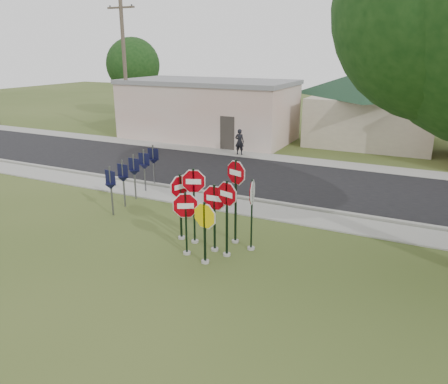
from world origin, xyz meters
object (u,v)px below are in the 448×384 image
at_px(stop_sign_center, 214,209).
at_px(stop_sign_yellow, 205,226).
at_px(stop_sign_left, 186,215).
at_px(pedestrian, 240,142).
at_px(utility_pole_near, 125,69).

xyz_separation_m(stop_sign_center, stop_sign_yellow, (0.13, -0.90, -0.21)).
bearing_deg(stop_sign_left, pedestrian, 107.13).
relative_size(stop_sign_center, stop_sign_left, 1.07).
height_order(stop_sign_yellow, stop_sign_left, stop_sign_left).
bearing_deg(utility_pole_near, stop_sign_center, -44.41).
xyz_separation_m(stop_sign_center, stop_sign_left, (-0.68, -0.62, -0.12)).
distance_m(stop_sign_left, utility_pole_near, 19.98).
bearing_deg(utility_pole_near, pedestrian, -7.01).
bearing_deg(stop_sign_center, stop_sign_left, -137.67).
bearing_deg(stop_sign_yellow, stop_sign_left, 161.18).
height_order(stop_sign_left, pedestrian, stop_sign_left).
distance_m(stop_sign_yellow, pedestrian, 14.39).
distance_m(stop_sign_center, pedestrian, 13.51).
relative_size(stop_sign_center, utility_pole_near, 0.25).
xyz_separation_m(stop_sign_yellow, pedestrian, (-4.90, 13.53, -0.38)).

